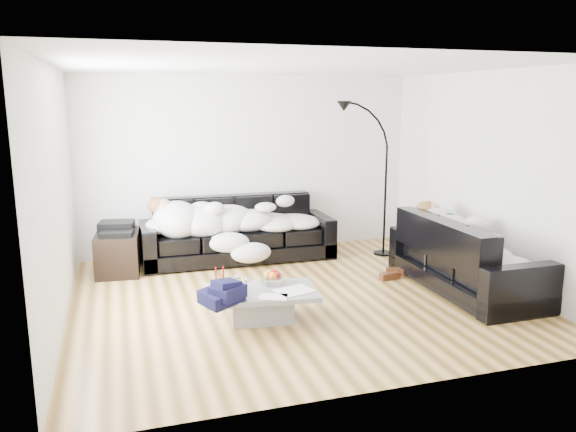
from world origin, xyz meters
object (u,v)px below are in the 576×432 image
object	(u,v)px
coffee_table	(262,306)
candle_left	(216,277)
candle_right	(223,277)
sleeper_back	(238,216)
sofa_right	(466,254)
stereo	(117,228)
wine_glass_a	(238,281)
av_cabinet	(118,253)
fruit_bowl	(272,277)
floor_lamp	(386,189)
wine_glass_c	(248,284)
shoes	(393,274)
sofa_back	(238,229)
sleeper_right	(467,237)
wine_glass_b	(230,285)

from	to	relation	value
coffee_table	candle_left	bearing A→B (deg)	151.01
candle_right	sleeper_back	bearing A→B (deg)	73.56
sofa_right	stereo	xyz separation A→B (m)	(-3.99, 1.92, 0.17)
wine_glass_a	av_cabinet	distance (m)	2.37
coffee_table	wine_glass_a	size ratio (longest dim) A/B	7.29
fruit_bowl	floor_lamp	distance (m)	2.89
sleeper_back	coffee_table	distance (m)	2.34
wine_glass_c	shoes	size ratio (longest dim) A/B	0.36
floor_lamp	av_cabinet	bearing A→B (deg)	153.31
sofa_back	wine_glass_a	distance (m)	2.25
wine_glass_a	shoes	size ratio (longest dim) A/B	0.36
wine_glass_a	wine_glass_c	size ratio (longest dim) A/B	1.00
sleeper_back	sleeper_right	size ratio (longest dim) A/B	1.23
fruit_bowl	sleeper_back	bearing A→B (deg)	87.62
fruit_bowl	av_cabinet	distance (m)	2.54
wine_glass_b	wine_glass_a	bearing A→B (deg)	47.55
wine_glass_b	stereo	xyz separation A→B (m)	(-1.06, 2.17, 0.19)
wine_glass_b	fruit_bowl	bearing A→B (deg)	18.72
sofa_right	floor_lamp	distance (m)	1.80
shoes	coffee_table	bearing A→B (deg)	-152.44
wine_glass_b	sleeper_back	bearing A→B (deg)	75.59
sofa_right	fruit_bowl	bearing A→B (deg)	91.90
sleeper_back	av_cabinet	bearing A→B (deg)	-176.68
fruit_bowl	wine_glass_c	bearing A→B (deg)	-151.27
sleeper_right	candle_right	size ratio (longest dim) A/B	8.64
wine_glass_b	stereo	world-z (taller)	stereo
sofa_back	sleeper_back	size ratio (longest dim) A/B	1.18
sofa_right	sleeper_right	world-z (taller)	same
sleeper_right	stereo	world-z (taller)	sleeper_right
wine_glass_a	shoes	world-z (taller)	wine_glass_a
candle_right	stereo	size ratio (longest dim) A/B	0.48
candle_right	wine_glass_c	bearing A→B (deg)	-48.08
wine_glass_a	candle_right	world-z (taller)	candle_right
sofa_right	floor_lamp	world-z (taller)	floor_lamp
wine_glass_c	sofa_back	bearing A→B (deg)	80.29
wine_glass_b	floor_lamp	xyz separation A→B (m)	(2.70, 1.95, 0.57)
sleeper_back	fruit_bowl	world-z (taller)	sleeper_back
coffee_table	wine_glass_c	distance (m)	0.28
wine_glass_a	stereo	bearing A→B (deg)	119.68
wine_glass_a	fruit_bowl	bearing A→B (deg)	7.34
fruit_bowl	stereo	xyz separation A→B (m)	(-1.56, 2.00, 0.20)
wine_glass_b	shoes	size ratio (longest dim) A/B	0.39
sofa_back	coffee_table	xyz separation A→B (m)	(-0.25, -2.33, -0.27)
shoes	av_cabinet	xyz separation A→B (m)	(-3.37, 1.27, 0.22)
shoes	sofa_back	bearing A→B (deg)	143.46
coffee_table	wine_glass_c	size ratio (longest dim) A/B	7.33
wine_glass_b	stereo	size ratio (longest dim) A/B	0.38
sleeper_right	candle_left	xyz separation A→B (m)	(-3.02, -0.02, -0.21)
fruit_bowl	wine_glass_a	distance (m)	0.39
wine_glass_c	candle_left	distance (m)	0.37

